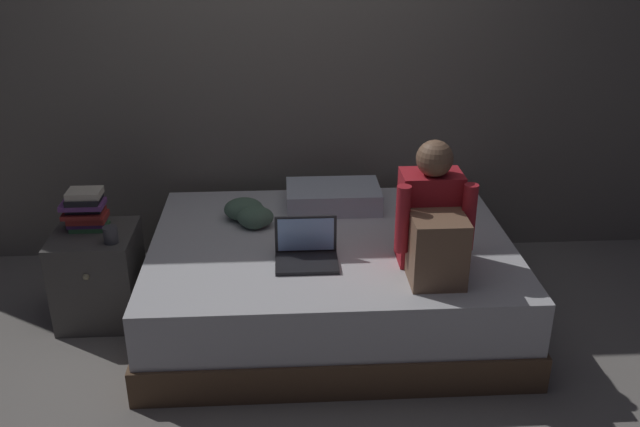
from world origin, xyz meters
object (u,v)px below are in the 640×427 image
(person_sitting, at_px, (433,223))
(book_stack, at_px, (85,210))
(bed, at_px, (331,279))
(mug, at_px, (111,235))
(laptop, at_px, (306,251))
(nightstand, at_px, (99,275))
(clothes_pile, at_px, (249,213))
(pillow, at_px, (333,197))

(person_sitting, distance_m, book_stack, 1.87)
(person_sitting, bearing_deg, book_stack, 165.15)
(bed, distance_m, mug, 1.22)
(bed, xyz_separation_m, book_stack, (-1.34, 0.13, 0.40))
(person_sitting, bearing_deg, laptop, 169.54)
(bed, bearing_deg, person_sitting, -36.27)
(bed, bearing_deg, mug, -177.79)
(mug, bearing_deg, book_stack, 133.11)
(bed, distance_m, nightstand, 1.30)
(nightstand, bearing_deg, bed, -3.29)
(clothes_pile, bearing_deg, nightstand, -168.26)
(bed, xyz_separation_m, mug, (-1.17, -0.05, 0.33))
(mug, relative_size, clothes_pile, 0.31)
(person_sitting, bearing_deg, pillow, 118.26)
(laptop, bearing_deg, mug, 169.59)
(laptop, height_order, clothes_pile, laptop)
(laptop, bearing_deg, bed, 58.40)
(mug, distance_m, clothes_pile, 0.78)
(nightstand, distance_m, pillow, 1.43)
(clothes_pile, bearing_deg, mug, -157.58)
(nightstand, xyz_separation_m, clothes_pile, (0.85, 0.18, 0.28))
(pillow, relative_size, mug, 6.22)
(pillow, distance_m, book_stack, 1.42)
(laptop, relative_size, book_stack, 1.38)
(pillow, distance_m, mug, 1.31)
(bed, bearing_deg, pillow, 84.31)
(bed, height_order, mug, mug)
(laptop, bearing_deg, person_sitting, -10.46)
(bed, bearing_deg, clothes_pile, 150.97)
(nightstand, distance_m, clothes_pile, 0.91)
(laptop, xyz_separation_m, clothes_pile, (-0.31, 0.48, 0.00))
(book_stack, bearing_deg, pillow, 12.95)
(nightstand, distance_m, book_stack, 0.39)
(person_sitting, xyz_separation_m, pillow, (-0.43, 0.80, -0.19))
(person_sitting, height_order, book_stack, person_sitting)
(clothes_pile, bearing_deg, book_stack, -172.36)
(laptop, distance_m, book_stack, 1.25)
(pillow, bearing_deg, nightstand, -164.41)
(book_stack, xyz_separation_m, mug, (0.17, -0.18, -0.07))
(laptop, height_order, book_stack, book_stack)
(mug, bearing_deg, nightstand, 137.31)
(nightstand, xyz_separation_m, laptop, (1.16, -0.31, 0.28))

